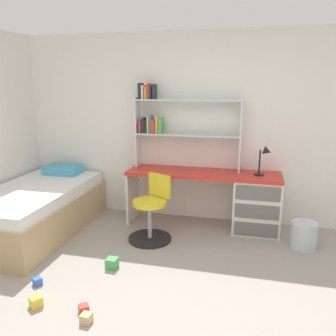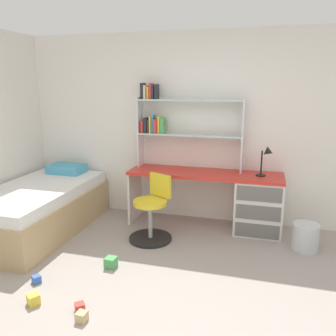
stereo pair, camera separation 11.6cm
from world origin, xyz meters
name	(u,v)px [view 2 (the right image)]	position (x,y,z in m)	size (l,w,h in m)	color
ground_plane	(160,328)	(0.00, 0.00, -0.01)	(6.16, 5.66, 0.02)	#9E938C
room_shell	(84,138)	(-1.25, 1.23, 1.26)	(6.16, 5.66, 2.51)	white
desk	(244,200)	(0.50, 2.04, 0.41)	(1.97, 0.53, 0.74)	red
bookshelf_hutch	(175,120)	(-0.44, 2.19, 1.39)	(1.39, 0.22, 1.12)	silver
desk_lamp	(267,157)	(0.74, 2.03, 0.99)	(0.20, 0.16, 0.38)	black
swivel_chair	(152,215)	(-0.55, 1.49, 0.31)	(0.52, 0.52, 0.79)	black
bed_platform	(38,208)	(-2.03, 1.35, 0.29)	(1.06, 1.95, 0.71)	tan
waste_bin	(305,237)	(1.22, 1.69, 0.15)	(0.30, 0.30, 0.31)	silver
toy_block_blue_0	(37,279)	(-1.31, 0.28, 0.04)	(0.07, 0.07, 0.07)	#3860B7
toy_block_green_1	(111,262)	(-0.75, 0.73, 0.05)	(0.11, 0.11, 0.11)	#479E51
toy_block_red_2	(80,307)	(-0.70, 0.00, 0.04)	(0.08, 0.08, 0.08)	red
toy_block_yellow_3	(33,299)	(-1.13, -0.02, 0.05)	(0.09, 0.09, 0.09)	gold
toy_block_natural_4	(82,317)	(-0.62, -0.10, 0.04)	(0.08, 0.08, 0.08)	tan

